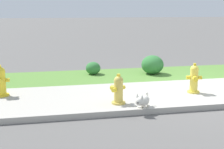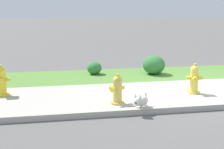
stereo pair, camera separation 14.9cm
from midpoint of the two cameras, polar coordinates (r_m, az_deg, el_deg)
The scene contains 9 objects.
ground_plane at distance 8.08m, azimuth 17.08°, elevation -3.04°, with size 120.00×120.00×0.00m, color #5B5956.
sidewalk_pavement at distance 8.08m, azimuth 17.08°, elevation -3.00°, with size 18.00×2.46×0.01m, color #ADA89E.
grass_verge at distance 10.08m, azimuth 11.23°, elevation 0.24°, with size 18.00×2.06×0.01m, color #568438.
fire_hydrant_mid_block at distance 7.78m, azimuth 15.34°, elevation -0.85°, with size 0.38×0.35×0.73m.
fire_hydrant_far_end at distance 7.72m, azimuth -19.09°, elevation -1.14°, with size 0.41×0.38×0.74m.
fire_hydrant_at_driveway at distance 6.68m, azimuth 1.60°, elevation -2.83°, with size 0.35×0.34×0.66m.
small_white_dog at distance 6.13m, azimuth 6.01°, elevation -4.92°, with size 0.39×0.43×0.44m.
shrub_bush_near_lamp at distance 9.82m, azimuth 8.08°, elevation 1.76°, with size 0.69×0.69×0.59m.
shrub_bush_mid_verge at distance 9.73m, azimuth -2.81°, elevation 1.18°, with size 0.46×0.46×0.39m.
Camera 2 is at (-3.60, -6.92, 2.03)m, focal length 50.00 mm.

